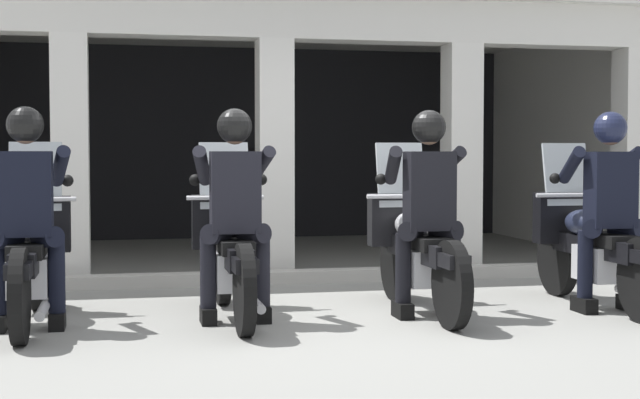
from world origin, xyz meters
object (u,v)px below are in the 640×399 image
(motorcycle_far_left, at_px, (31,256))
(motorcycle_center_right, at_px, (416,248))
(motorcycle_far_right, at_px, (590,245))
(police_officer_far_right, at_px, (608,194))
(police_officer_center_left, at_px, (235,196))
(police_officer_center_right, at_px, (428,195))
(police_officer_far_left, at_px, (26,198))
(motorcycle_center_left, at_px, (231,252))

(motorcycle_far_left, distance_m, motorcycle_center_right, 2.95)
(motorcycle_far_right, distance_m, police_officer_far_right, 0.52)
(police_officer_center_left, relative_size, police_officer_far_right, 1.00)
(motorcycle_far_left, distance_m, police_officer_center_left, 1.57)
(motorcycle_center_right, xyz_separation_m, police_officer_center_right, (-0.00, -0.28, 0.44))
(police_officer_center_left, xyz_separation_m, police_officer_far_right, (2.95, -0.13, 0.00))
(motorcycle_far_right, xyz_separation_m, police_officer_far_right, (-0.00, -0.28, 0.44))
(motorcycle_center_right, xyz_separation_m, motorcycle_far_right, (1.47, -0.06, 0.00))
(motorcycle_far_left, height_order, police_officer_far_left, police_officer_far_left)
(police_officer_center_left, xyz_separation_m, motorcycle_center_right, (1.48, 0.22, -0.44))
(motorcycle_far_right, relative_size, police_officer_far_right, 1.29)
(motorcycle_far_right, bearing_deg, police_officer_center_left, -177.13)
(motorcycle_far_left, xyz_separation_m, police_officer_far_right, (4.42, -0.42, 0.44))
(motorcycle_center_left, relative_size, police_officer_far_right, 1.29)
(police_officer_center_left, height_order, motorcycle_far_right, police_officer_center_left)
(motorcycle_far_left, height_order, motorcycle_center_left, same)
(police_officer_far_left, relative_size, police_officer_center_right, 1.00)
(motorcycle_far_right, bearing_deg, motorcycle_far_left, 178.02)
(police_officer_far_left, xyz_separation_m, police_officer_center_left, (1.47, -0.01, 0.00))
(police_officer_far_left, height_order, motorcycle_center_left, police_officer_far_left)
(motorcycle_center_left, height_order, police_officer_far_right, police_officer_far_right)
(motorcycle_center_right, relative_size, police_officer_center_right, 1.29)
(motorcycle_center_right, bearing_deg, motorcycle_far_left, 175.59)
(police_officer_center_left, distance_m, police_officer_center_right, 1.48)
(police_officer_center_left, relative_size, motorcycle_far_right, 0.78)
(police_officer_far_left, bearing_deg, police_officer_far_right, -0.87)
(motorcycle_center_left, bearing_deg, motorcycle_center_right, 4.88)
(motorcycle_center_right, bearing_deg, police_officer_far_left, -178.91)
(police_officer_far_left, height_order, police_officer_center_left, same)
(motorcycle_far_left, xyz_separation_m, police_officer_center_right, (2.95, -0.36, 0.44))
(police_officer_far_left, bearing_deg, police_officer_center_left, 0.42)
(police_officer_far_left, height_order, police_officer_far_right, same)
(motorcycle_far_left, relative_size, police_officer_far_right, 1.29)
(motorcycle_center_left, bearing_deg, police_officer_center_right, -5.91)
(motorcycle_far_left, xyz_separation_m, police_officer_far_left, (-0.00, -0.28, 0.44))
(motorcycle_far_right, bearing_deg, police_officer_center_right, -171.71)
(motorcycle_far_left, bearing_deg, motorcycle_far_right, -0.87)
(police_officer_far_right, bearing_deg, police_officer_center_left, 177.37)
(motorcycle_center_right, bearing_deg, police_officer_center_left, -174.43)
(police_officer_center_left, bearing_deg, police_officer_far_right, 4.85)
(motorcycle_far_left, height_order, police_officer_far_right, police_officer_far_right)
(police_officer_center_right, xyz_separation_m, motorcycle_far_right, (1.48, 0.22, -0.44))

